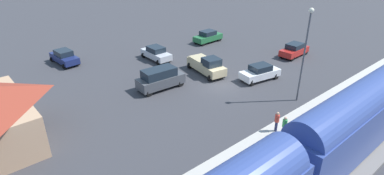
{
  "coord_description": "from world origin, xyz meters",
  "views": [
    {
      "loc": [
        -20.72,
        21.76,
        14.24
      ],
      "look_at": [
        -0.06,
        3.99,
        1.0
      ],
      "focal_mm": 29.19,
      "sensor_mm": 36.0,
      "label": 1
    }
  ],
  "objects_px": {
    "pedestrian_waiting_far": "(285,125)",
    "sedan_navy": "(64,57)",
    "sedan_white": "(260,72)",
    "sedan_silver": "(156,53)",
    "pedestrian_on_platform": "(277,120)",
    "pickup_tan": "(207,65)",
    "sedan_green": "(208,36)",
    "suv_charcoal": "(160,78)",
    "sedan_red": "(294,50)",
    "light_pole_near_platform": "(306,46)"
  },
  "relations": [
    {
      "from": "pickup_tan",
      "to": "sedan_red",
      "type": "xyz_separation_m",
      "value": [
        -3.31,
        -12.57,
        -0.15
      ]
    },
    {
      "from": "sedan_silver",
      "to": "pedestrian_waiting_far",
      "type": "bearing_deg",
      "value": 173.08
    },
    {
      "from": "sedan_green",
      "to": "suv_charcoal",
      "type": "distance_m",
      "value": 16.66
    },
    {
      "from": "pedestrian_on_platform",
      "to": "light_pole_near_platform",
      "type": "relative_size",
      "value": 0.19
    },
    {
      "from": "sedan_green",
      "to": "pedestrian_waiting_far",
      "type": "bearing_deg",
      "value": 150.07
    },
    {
      "from": "sedan_white",
      "to": "sedan_silver",
      "type": "bearing_deg",
      "value": 22.06
    },
    {
      "from": "sedan_green",
      "to": "suv_charcoal",
      "type": "bearing_deg",
      "value": 119.61
    },
    {
      "from": "sedan_navy",
      "to": "pickup_tan",
      "type": "xyz_separation_m",
      "value": [
        -13.66,
        -11.21,
        0.15
      ]
    },
    {
      "from": "sedan_green",
      "to": "sedan_silver",
      "type": "relative_size",
      "value": 1.01
    },
    {
      "from": "pedestrian_waiting_far",
      "to": "light_pole_near_platform",
      "type": "height_order",
      "value": "light_pole_near_platform"
    },
    {
      "from": "pedestrian_waiting_far",
      "to": "suv_charcoal",
      "type": "relative_size",
      "value": 0.34
    },
    {
      "from": "pickup_tan",
      "to": "sedan_white",
      "type": "relative_size",
      "value": 1.19
    },
    {
      "from": "sedan_green",
      "to": "sedan_white",
      "type": "bearing_deg",
      "value": 159.86
    },
    {
      "from": "suv_charcoal",
      "to": "light_pole_near_platform",
      "type": "xyz_separation_m",
      "value": [
        -10.67,
        -8.44,
        4.31
      ]
    },
    {
      "from": "sedan_white",
      "to": "sedan_red",
      "type": "xyz_separation_m",
      "value": [
        1.79,
        -9.38,
        0.0
      ]
    },
    {
      "from": "sedan_white",
      "to": "light_pole_near_platform",
      "type": "distance_m",
      "value": 7.13
    },
    {
      "from": "sedan_green",
      "to": "pickup_tan",
      "type": "xyz_separation_m",
      "value": [
        -8.44,
        8.15,
        0.15
      ]
    },
    {
      "from": "pickup_tan",
      "to": "sedan_red",
      "type": "height_order",
      "value": "pickup_tan"
    },
    {
      "from": "pedestrian_on_platform",
      "to": "sedan_silver",
      "type": "height_order",
      "value": "pedestrian_on_platform"
    },
    {
      "from": "sedan_green",
      "to": "suv_charcoal",
      "type": "height_order",
      "value": "suv_charcoal"
    },
    {
      "from": "sedan_white",
      "to": "pedestrian_waiting_far",
      "type": "bearing_deg",
      "value": 137.43
    },
    {
      "from": "pedestrian_on_platform",
      "to": "pickup_tan",
      "type": "distance_m",
      "value": 13.23
    },
    {
      "from": "pedestrian_waiting_far",
      "to": "pickup_tan",
      "type": "distance_m",
      "value": 14.05
    },
    {
      "from": "sedan_green",
      "to": "sedan_white",
      "type": "distance_m",
      "value": 14.42
    },
    {
      "from": "suv_charcoal",
      "to": "pickup_tan",
      "type": "height_order",
      "value": "suv_charcoal"
    },
    {
      "from": "pickup_tan",
      "to": "light_pole_near_platform",
      "type": "distance_m",
      "value": 11.55
    },
    {
      "from": "pedestrian_on_platform",
      "to": "pedestrian_waiting_far",
      "type": "bearing_deg",
      "value": 168.62
    },
    {
      "from": "sedan_silver",
      "to": "sedan_white",
      "type": "bearing_deg",
      "value": -157.94
    },
    {
      "from": "sedan_white",
      "to": "sedan_red",
      "type": "distance_m",
      "value": 9.55
    },
    {
      "from": "pedestrian_on_platform",
      "to": "sedan_navy",
      "type": "relative_size",
      "value": 0.37
    },
    {
      "from": "sedan_red",
      "to": "pedestrian_waiting_far",
      "type": "bearing_deg",
      "value": 120.62
    },
    {
      "from": "sedan_red",
      "to": "light_pole_near_platform",
      "type": "distance_m",
      "value": 13.47
    },
    {
      "from": "pedestrian_on_platform",
      "to": "pedestrian_waiting_far",
      "type": "xyz_separation_m",
      "value": [
        -0.81,
        0.16,
        0.0
      ]
    },
    {
      "from": "pedestrian_on_platform",
      "to": "sedan_white",
      "type": "height_order",
      "value": "pedestrian_on_platform"
    },
    {
      "from": "pedestrian_on_platform",
      "to": "pedestrian_waiting_far",
      "type": "relative_size",
      "value": 1.0
    },
    {
      "from": "suv_charcoal",
      "to": "sedan_red",
      "type": "relative_size",
      "value": 1.1
    },
    {
      "from": "sedan_white",
      "to": "sedan_silver",
      "type": "height_order",
      "value": "same"
    },
    {
      "from": "sedan_green",
      "to": "sedan_red",
      "type": "xyz_separation_m",
      "value": [
        -11.75,
        -4.42,
        0.0
      ]
    },
    {
      "from": "pedestrian_waiting_far",
      "to": "sedan_navy",
      "type": "relative_size",
      "value": 0.37
    },
    {
      "from": "pedestrian_waiting_far",
      "to": "suv_charcoal",
      "type": "height_order",
      "value": "suv_charcoal"
    },
    {
      "from": "pickup_tan",
      "to": "sedan_red",
      "type": "bearing_deg",
      "value": -104.75
    },
    {
      "from": "pedestrian_waiting_far",
      "to": "sedan_silver",
      "type": "distance_m",
      "value": 20.89
    },
    {
      "from": "pedestrian_waiting_far",
      "to": "sedan_navy",
      "type": "bearing_deg",
      "value": 14.17
    },
    {
      "from": "sedan_green",
      "to": "sedan_red",
      "type": "relative_size",
      "value": 0.99
    },
    {
      "from": "pedestrian_on_platform",
      "to": "pickup_tan",
      "type": "bearing_deg",
      "value": -18.62
    },
    {
      "from": "pedestrian_on_platform",
      "to": "sedan_green",
      "type": "height_order",
      "value": "pedestrian_on_platform"
    },
    {
      "from": "suv_charcoal",
      "to": "sedan_white",
      "type": "xyz_separation_m",
      "value": [
        -5.31,
        -9.52,
        -0.27
      ]
    },
    {
      "from": "pedestrian_on_platform",
      "to": "suv_charcoal",
      "type": "height_order",
      "value": "suv_charcoal"
    },
    {
      "from": "sedan_white",
      "to": "sedan_silver",
      "type": "xyz_separation_m",
      "value": [
        12.48,
        5.06,
        0.0
      ]
    },
    {
      "from": "pedestrian_waiting_far",
      "to": "sedan_silver",
      "type": "relative_size",
      "value": 0.38
    }
  ]
}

